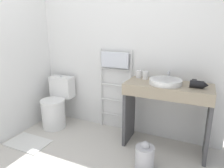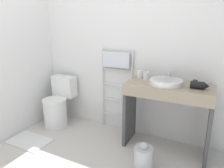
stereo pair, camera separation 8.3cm
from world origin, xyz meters
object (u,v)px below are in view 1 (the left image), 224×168
sink_basin (166,81)px  trash_bin (145,157)px  cup_near_edge (145,75)px  hair_dryer (198,84)px  toilet (56,106)px  cup_near_wall (139,74)px  towel_radiator (115,72)px

sink_basin → trash_bin: (-0.09, -0.47, -0.75)m
cup_near_edge → trash_bin: size_ratio=0.31×
cup_near_edge → hair_dryer: bearing=-12.1°
toilet → sink_basin: (1.64, 0.05, 0.56)m
cup_near_wall → cup_near_edge: (0.10, -0.04, -0.00)m
cup_near_wall → trash_bin: size_ratio=0.31×
toilet → sink_basin: sink_basin is taller
toilet → hair_dryer: bearing=1.4°
cup_near_wall → hair_dryer: (0.73, -0.17, -0.01)m
cup_near_wall → cup_near_edge: 0.10m
toilet → trash_bin: 1.62m
toilet → sink_basin: 1.73m
towel_radiator → hair_dryer: 1.13m
cup_near_wall → trash_bin: 1.04m
toilet → trash_bin: toilet is taller
toilet → cup_near_edge: (1.36, 0.19, 0.58)m
towel_radiator → sink_basin: bearing=-16.4°
toilet → towel_radiator: bearing=17.1°
cup_near_wall → trash_bin: (0.29, -0.64, -0.77)m
sink_basin → cup_near_edge: cup_near_edge is taller
toilet → cup_near_wall: size_ratio=7.58×
toilet → cup_near_edge: bearing=7.8°
toilet → cup_near_wall: cup_near_wall is taller
cup_near_wall → hair_dryer: 0.75m
hair_dryer → towel_radiator: bearing=168.5°
toilet → cup_near_edge: size_ratio=7.65×
towel_radiator → cup_near_wall: (0.37, -0.05, 0.02)m
cup_near_edge → trash_bin: 1.00m
toilet → trash_bin: bearing=-15.2°
towel_radiator → cup_near_edge: 0.48m
sink_basin → cup_near_wall: size_ratio=3.77×
toilet → cup_near_edge: cup_near_edge is taller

